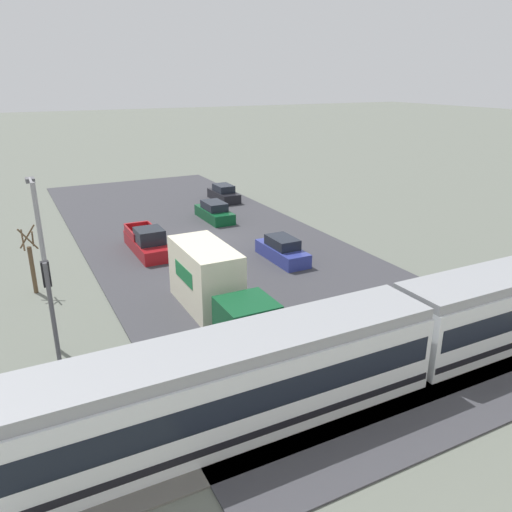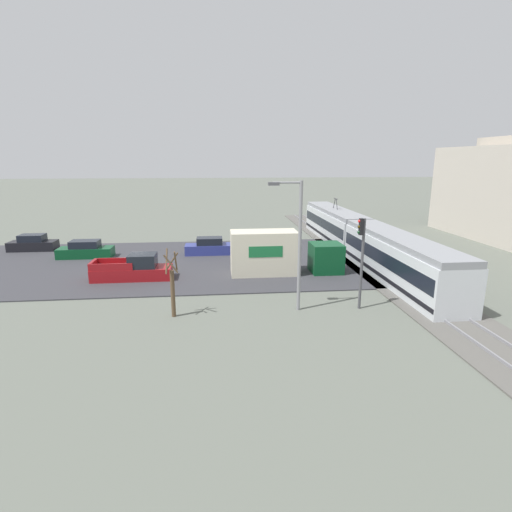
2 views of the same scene
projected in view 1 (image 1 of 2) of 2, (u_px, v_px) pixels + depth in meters
The scene contains 12 objects.
ground_plane at pixel (206, 240), 37.47m from camera, with size 320.00×320.00×0.00m, color #60665B.
road_surface at pixel (206, 239), 37.45m from camera, with size 17.59×49.13×0.08m.
rail_bed at pixel (389, 374), 20.49m from camera, with size 56.23×4.40×0.22m.
light_rail_tram at pixel (408, 334), 20.27m from camera, with size 31.09×2.84×4.49m.
box_truck at pixel (214, 287), 25.05m from camera, with size 2.37×8.64×3.35m.
pickup_truck at pixel (147, 243), 34.30m from camera, with size 1.90×5.75×1.88m.
sedan_car_0 at pixel (282, 251), 32.95m from camera, with size 1.72×4.56×1.56m.
sedan_car_1 at pixel (214, 212), 42.22m from camera, with size 1.82×4.75×1.55m.
sedan_car_2 at pixel (224, 194), 48.73m from camera, with size 1.76×4.33×1.56m.
traffic_light_pole at pixel (52, 312), 18.06m from camera, with size 0.28×0.47×5.46m.
street_tree at pixel (32, 263), 27.73m from camera, with size 0.94×0.78×3.91m.
street_lamp_near_crossing at pixel (43, 256), 21.05m from camera, with size 0.36×1.95×7.61m.
Camera 1 is at (12.89, 33.45, 11.58)m, focal length 35.00 mm.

